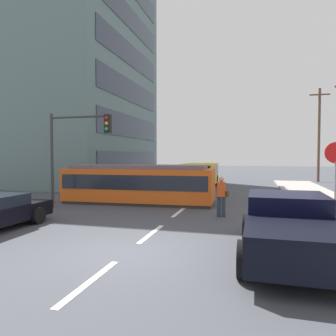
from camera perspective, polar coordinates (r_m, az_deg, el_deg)
ground_plane at (r=18.05m, az=4.86°, el=-5.80°), size 120.00×120.00×0.00m
lane_stripe_0 at (r=6.89m, az=-13.98°, el=-19.42°), size 0.16×2.40×0.01m
lane_stripe_1 at (r=10.40m, az=-3.03°, el=-11.83°), size 0.16×2.40×0.01m
lane_stripe_2 at (r=14.17m, az=2.01°, el=-8.01°), size 0.16×2.40×0.01m
lane_stripe_3 at (r=22.09m, az=6.74°, el=-4.30°), size 0.16×2.40×0.01m
lane_stripe_4 at (r=28.01m, az=8.49°, el=-2.91°), size 0.16×2.40×0.01m
corner_building at (r=33.27m, az=-19.10°, el=17.27°), size 14.72×15.72×22.40m
streetcar_tram at (r=16.82m, az=-5.28°, el=-2.79°), size 8.00×2.85×2.03m
city_bus at (r=24.88m, az=5.76°, el=-1.08°), size 2.64×5.35×1.88m
pedestrian_crossing at (r=13.16m, az=9.68°, el=-4.71°), size 0.50×0.36×1.67m
pickup_truck_parked at (r=8.33m, az=21.04°, el=-9.96°), size 2.32×5.02×1.55m
parked_sedan_mid at (r=21.35m, az=-7.32°, el=-2.86°), size 2.10×4.28×1.19m
stop_sign at (r=12.57m, az=28.23°, el=0.44°), size 0.76×0.07×2.88m
traffic_light_mast at (r=15.48m, az=-16.40°, el=4.78°), size 3.18×0.33×4.55m
utility_pole_far at (r=33.37m, az=25.77°, el=5.70°), size 1.80×0.24×8.92m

